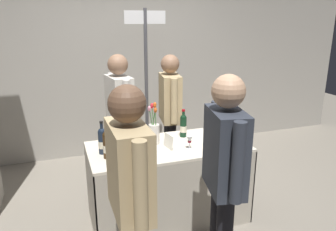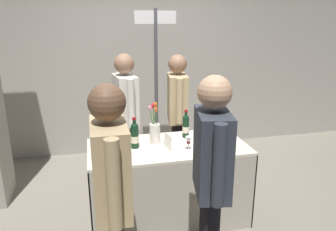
{
  "view_description": "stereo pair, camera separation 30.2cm",
  "coord_description": "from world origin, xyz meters",
  "px_view_note": "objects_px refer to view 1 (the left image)",
  "views": [
    {
      "loc": [
        -0.96,
        -2.74,
        1.95
      ],
      "look_at": [
        0.0,
        0.0,
        1.08
      ],
      "focal_mm": 34.76,
      "sensor_mm": 36.0,
      "label": 1
    },
    {
      "loc": [
        -0.67,
        -2.82,
        1.95
      ],
      "look_at": [
        0.0,
        0.0,
        1.08
      ],
      "focal_mm": 34.76,
      "sensor_mm": 36.0,
      "label": 2
    }
  ],
  "objects_px": {
    "wine_glass_near_vendor": "(190,140)",
    "vendor_presenter": "(170,108)",
    "taster_foreground_right": "(224,168)",
    "featured_wine_bottle": "(118,138)",
    "wine_glass_mid": "(216,128)",
    "booth_signpost": "(146,76)",
    "display_bottle_0": "(107,144)",
    "flower_vase": "(154,131)",
    "tasting_table": "(168,169)"
  },
  "relations": [
    {
      "from": "wine_glass_near_vendor",
      "to": "vendor_presenter",
      "type": "bearing_deg",
      "value": 81.6
    },
    {
      "from": "taster_foreground_right",
      "to": "vendor_presenter",
      "type": "bearing_deg",
      "value": 4.25
    },
    {
      "from": "featured_wine_bottle",
      "to": "wine_glass_mid",
      "type": "relative_size",
      "value": 2.46
    },
    {
      "from": "booth_signpost",
      "to": "vendor_presenter",
      "type": "bearing_deg",
      "value": -69.38
    },
    {
      "from": "wine_glass_near_vendor",
      "to": "display_bottle_0",
      "type": "bearing_deg",
      "value": 175.56
    },
    {
      "from": "wine_glass_mid",
      "to": "vendor_presenter",
      "type": "bearing_deg",
      "value": 109.4
    },
    {
      "from": "display_bottle_0",
      "to": "wine_glass_mid",
      "type": "xyz_separation_m",
      "value": [
        1.13,
        0.16,
        -0.04
      ]
    },
    {
      "from": "wine_glass_mid",
      "to": "display_bottle_0",
      "type": "bearing_deg",
      "value": -172.02
    },
    {
      "from": "taster_foreground_right",
      "to": "booth_signpost",
      "type": "bearing_deg",
      "value": 10.06
    },
    {
      "from": "wine_glass_mid",
      "to": "flower_vase",
      "type": "relative_size",
      "value": 0.31
    },
    {
      "from": "wine_glass_near_vendor",
      "to": "booth_signpost",
      "type": "bearing_deg",
      "value": 91.24
    },
    {
      "from": "featured_wine_bottle",
      "to": "flower_vase",
      "type": "height_order",
      "value": "flower_vase"
    },
    {
      "from": "booth_signpost",
      "to": "tasting_table",
      "type": "bearing_deg",
      "value": -96.1
    },
    {
      "from": "display_bottle_0",
      "to": "flower_vase",
      "type": "xyz_separation_m",
      "value": [
        0.48,
        0.19,
        -0.01
      ]
    },
    {
      "from": "wine_glass_near_vendor",
      "to": "booth_signpost",
      "type": "xyz_separation_m",
      "value": [
        -0.03,
        1.35,
        0.39
      ]
    },
    {
      "from": "featured_wine_bottle",
      "to": "flower_vase",
      "type": "relative_size",
      "value": 0.77
    },
    {
      "from": "display_bottle_0",
      "to": "booth_signpost",
      "type": "distance_m",
      "value": 1.52
    },
    {
      "from": "wine_glass_near_vendor",
      "to": "vendor_presenter",
      "type": "distance_m",
      "value": 0.93
    },
    {
      "from": "tasting_table",
      "to": "wine_glass_mid",
      "type": "bearing_deg",
      "value": 6.78
    },
    {
      "from": "featured_wine_bottle",
      "to": "booth_signpost",
      "type": "bearing_deg",
      "value": 63.09
    },
    {
      "from": "taster_foreground_right",
      "to": "booth_signpost",
      "type": "xyz_separation_m",
      "value": [
        0.05,
        2.15,
        0.29
      ]
    },
    {
      "from": "flower_vase",
      "to": "booth_signpost",
      "type": "relative_size",
      "value": 0.2
    },
    {
      "from": "display_bottle_0",
      "to": "vendor_presenter",
      "type": "height_order",
      "value": "vendor_presenter"
    },
    {
      "from": "vendor_presenter",
      "to": "booth_signpost",
      "type": "xyz_separation_m",
      "value": [
        -0.16,
        0.44,
        0.33
      ]
    },
    {
      "from": "wine_glass_near_vendor",
      "to": "flower_vase",
      "type": "xyz_separation_m",
      "value": [
        -0.27,
        0.25,
        0.03
      ]
    },
    {
      "from": "booth_signpost",
      "to": "wine_glass_mid",
      "type": "bearing_deg",
      "value": -70.13
    },
    {
      "from": "featured_wine_bottle",
      "to": "wine_glass_mid",
      "type": "height_order",
      "value": "featured_wine_bottle"
    },
    {
      "from": "display_bottle_0",
      "to": "flower_vase",
      "type": "bearing_deg",
      "value": 21.6
    },
    {
      "from": "vendor_presenter",
      "to": "booth_signpost",
      "type": "distance_m",
      "value": 0.57
    },
    {
      "from": "wine_glass_mid",
      "to": "tasting_table",
      "type": "bearing_deg",
      "value": -173.22
    },
    {
      "from": "taster_foreground_right",
      "to": "booth_signpost",
      "type": "height_order",
      "value": "booth_signpost"
    },
    {
      "from": "featured_wine_bottle",
      "to": "display_bottle_0",
      "type": "distance_m",
      "value": 0.15
    },
    {
      "from": "tasting_table",
      "to": "wine_glass_near_vendor",
      "type": "relative_size",
      "value": 11.4
    },
    {
      "from": "wine_glass_mid",
      "to": "flower_vase",
      "type": "xyz_separation_m",
      "value": [
        -0.65,
        0.03,
        0.03
      ]
    },
    {
      "from": "flower_vase",
      "to": "display_bottle_0",
      "type": "bearing_deg",
      "value": -158.4
    },
    {
      "from": "vendor_presenter",
      "to": "display_bottle_0",
      "type": "bearing_deg",
      "value": -36.48
    },
    {
      "from": "taster_foreground_right",
      "to": "booth_signpost",
      "type": "distance_m",
      "value": 2.17
    },
    {
      "from": "tasting_table",
      "to": "display_bottle_0",
      "type": "distance_m",
      "value": 0.7
    },
    {
      "from": "display_bottle_0",
      "to": "booth_signpost",
      "type": "xyz_separation_m",
      "value": [
        0.72,
        1.29,
        0.35
      ]
    },
    {
      "from": "featured_wine_bottle",
      "to": "booth_signpost",
      "type": "relative_size",
      "value": 0.15
    },
    {
      "from": "wine_glass_mid",
      "to": "taster_foreground_right",
      "type": "relative_size",
      "value": 0.08
    },
    {
      "from": "tasting_table",
      "to": "featured_wine_bottle",
      "type": "height_order",
      "value": "featured_wine_bottle"
    },
    {
      "from": "display_bottle_0",
      "to": "taster_foreground_right",
      "type": "height_order",
      "value": "taster_foreground_right"
    },
    {
      "from": "featured_wine_bottle",
      "to": "wine_glass_mid",
      "type": "distance_m",
      "value": 1.02
    },
    {
      "from": "wine_glass_near_vendor",
      "to": "flower_vase",
      "type": "height_order",
      "value": "flower_vase"
    },
    {
      "from": "display_bottle_0",
      "to": "taster_foreground_right",
      "type": "bearing_deg",
      "value": -52.01
    },
    {
      "from": "vendor_presenter",
      "to": "taster_foreground_right",
      "type": "bearing_deg",
      "value": 2.19
    },
    {
      "from": "featured_wine_bottle",
      "to": "display_bottle_0",
      "type": "height_order",
      "value": "featured_wine_bottle"
    },
    {
      "from": "tasting_table",
      "to": "featured_wine_bottle",
      "type": "xyz_separation_m",
      "value": [
        -0.48,
        0.01,
        0.38
      ]
    },
    {
      "from": "display_bottle_0",
      "to": "wine_glass_near_vendor",
      "type": "relative_size",
      "value": 2.33
    }
  ]
}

